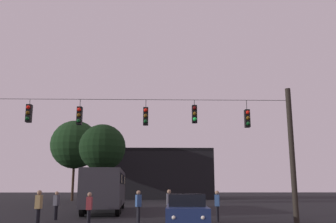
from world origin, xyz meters
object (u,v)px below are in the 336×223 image
object	(u,v)px
car_near_right	(187,210)
city_bus	(106,186)
pedestrian_crossing_center	(217,204)
tree_left_silhouette	(75,145)
pedestrian_crossing_left	(89,207)
tree_behind_building	(102,148)
pedestrian_near_bus	(169,203)
pedestrian_crossing_right	(56,204)
pedestrian_trailing	(39,206)
pedestrian_far_side	(138,204)

from	to	relation	value
car_near_right	city_bus	bearing A→B (deg)	115.51
pedestrian_crossing_center	tree_left_silhouette	bearing A→B (deg)	116.88
pedestrian_crossing_left	tree_behind_building	xyz separation A→B (m)	(-2.98, 22.41, 5.13)
tree_behind_building	tree_left_silhouette	bearing A→B (deg)	120.44
pedestrian_near_bus	tree_behind_building	bearing A→B (deg)	109.59
pedestrian_crossing_left	pedestrian_crossing_center	world-z (taller)	pedestrian_crossing_center
city_bus	pedestrian_crossing_right	bearing A→B (deg)	-106.57
city_bus	pedestrian_crossing_center	size ratio (longest dim) A/B	6.81
pedestrian_crossing_center	pedestrian_near_bus	size ratio (longest dim) A/B	0.97
pedestrian_crossing_left	tree_left_silhouette	distance (m)	32.61
pedestrian_trailing	tree_behind_building	xyz separation A→B (m)	(-0.61, 22.41, 5.07)
pedestrian_crossing_center	pedestrian_crossing_right	xyz separation A→B (m)	(-9.03, 1.37, -0.04)
pedestrian_crossing_left	tree_behind_building	distance (m)	23.19
pedestrian_crossing_right	pedestrian_far_side	bearing A→B (deg)	-21.78
pedestrian_crossing_right	pedestrian_trailing	size ratio (longest dim) A/B	0.93
pedestrian_trailing	city_bus	bearing A→B (deg)	80.71
city_bus	car_near_right	world-z (taller)	city_bus
pedestrian_crossing_left	tree_left_silhouette	bearing A→B (deg)	104.48
pedestrian_near_bus	pedestrian_far_side	xyz separation A→B (m)	(-1.65, -1.31, -0.02)
pedestrian_trailing	pedestrian_far_side	world-z (taller)	pedestrian_trailing
pedestrian_trailing	pedestrian_far_side	bearing A→B (deg)	22.83
pedestrian_crossing_left	pedestrian_trailing	bearing A→B (deg)	179.88
pedestrian_crossing_left	tree_left_silhouette	xyz separation A→B (m)	(-7.99, 30.95, 6.42)
car_near_right	pedestrian_near_bus	bearing A→B (deg)	99.81
pedestrian_crossing_right	tree_behind_building	bearing A→B (deg)	91.18
tree_left_silhouette	tree_behind_building	bearing A→B (deg)	-59.56
pedestrian_crossing_left	tree_left_silhouette	size ratio (longest dim) A/B	0.15
city_bus	pedestrian_near_bus	bearing A→B (deg)	-56.97
city_bus	pedestrian_near_bus	distance (m)	8.38
pedestrian_crossing_right	pedestrian_trailing	world-z (taller)	pedestrian_trailing
tree_left_silhouette	pedestrian_crossing_left	bearing A→B (deg)	-75.52
city_bus	pedestrian_crossing_left	xyz separation A→B (m)	(0.69, -10.22, -0.97)
tree_behind_building	pedestrian_near_bus	bearing A→B (deg)	-70.41
tree_left_silhouette	city_bus	bearing A→B (deg)	-70.60
pedestrian_crossing_center	city_bus	bearing A→B (deg)	132.63
city_bus	pedestrian_trailing	bearing A→B (deg)	-99.29
pedestrian_trailing	pedestrian_crossing_left	bearing A→B (deg)	-0.12
pedestrian_near_bus	pedestrian_far_side	distance (m)	2.11
tree_left_silhouette	pedestrian_crossing_right	bearing A→B (deg)	-78.73
tree_left_silhouette	tree_behind_building	xyz separation A→B (m)	(5.02, -8.54, -1.29)
pedestrian_crossing_right	pedestrian_trailing	distance (m)	3.84
car_near_right	pedestrian_crossing_right	xyz separation A→B (m)	(-7.13, 4.57, 0.09)
city_bus	pedestrian_far_side	world-z (taller)	city_bus
pedestrian_crossing_right	tree_behind_building	xyz separation A→B (m)	(-0.38, 18.57, 5.14)
pedestrian_crossing_right	pedestrian_near_bus	bearing A→B (deg)	-5.35
pedestrian_far_side	tree_left_silhouette	size ratio (longest dim) A/B	0.16
pedestrian_crossing_center	tree_behind_building	xyz separation A→B (m)	(-9.42, 19.94, 5.10)
car_near_right	pedestrian_far_side	bearing A→B (deg)	131.29
pedestrian_crossing_left	city_bus	bearing A→B (deg)	93.88
car_near_right	pedestrian_near_bus	world-z (taller)	pedestrian_near_bus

